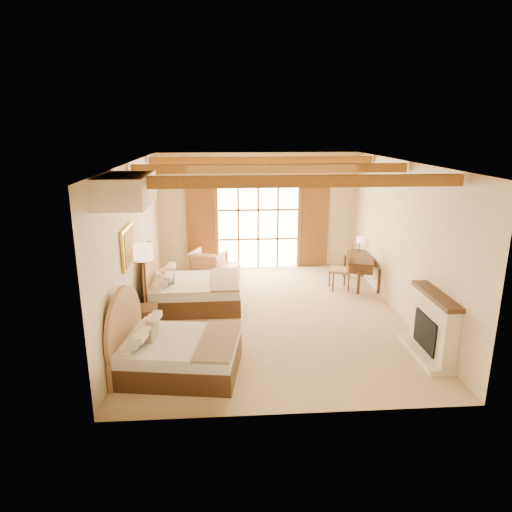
{
  "coord_description": "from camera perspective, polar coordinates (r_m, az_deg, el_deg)",
  "views": [
    {
      "loc": [
        -0.94,
        -8.97,
        3.86
      ],
      "look_at": [
        -0.29,
        0.2,
        1.25
      ],
      "focal_mm": 32.0,
      "sensor_mm": 36.0,
      "label": 1
    }
  ],
  "objects": [
    {
      "name": "ottoman",
      "position": [
        11.9,
        -3.65,
        -2.05
      ],
      "size": [
        0.72,
        0.72,
        0.42
      ],
      "primitive_type": "cube",
      "rotation": [
        0.0,
        0.0,
        -0.27
      ],
      "color": "tan",
      "rests_on": "floor"
    },
    {
      "name": "ceiling_beams",
      "position": [
        9.06,
        1.95,
        10.89
      ],
      "size": [
        5.39,
        4.6,
        0.18
      ],
      "primitive_type": null,
      "color": "olive",
      "rests_on": "ceiling"
    },
    {
      "name": "fireplace",
      "position": [
        8.51,
        21.14,
        -8.48
      ],
      "size": [
        0.46,
        1.4,
        1.16
      ],
      "color": "beige",
      "rests_on": "ground"
    },
    {
      "name": "wall_right",
      "position": [
        9.96,
        17.81,
        1.96
      ],
      "size": [
        0.0,
        7.0,
        7.0
      ],
      "primitive_type": "plane",
      "rotation": [
        1.57,
        0.0,
        -1.57
      ],
      "color": "beige",
      "rests_on": "ground"
    },
    {
      "name": "wall_left",
      "position": [
        9.43,
        -15.01,
        1.42
      ],
      "size": [
        0.0,
        7.0,
        7.0
      ],
      "primitive_type": "plane",
      "rotation": [
        1.57,
        0.0,
        1.57
      ],
      "color": "beige",
      "rests_on": "ground"
    },
    {
      "name": "bed_far",
      "position": [
        10.21,
        -8.55,
        -4.17
      ],
      "size": [
        2.01,
        1.57,
        1.32
      ],
      "rotation": [
        0.0,
        0.0,
        0.01
      ],
      "color": "#493119",
      "rests_on": "floor"
    },
    {
      "name": "wall_back",
      "position": [
        12.71,
        0.25,
        5.6
      ],
      "size": [
        5.5,
        0.0,
        5.5
      ],
      "primitive_type": "plane",
      "rotation": [
        1.57,
        0.0,
        0.0
      ],
      "color": "beige",
      "rests_on": "ground"
    },
    {
      "name": "desk_chair",
      "position": [
        11.39,
        10.49,
        -2.43
      ],
      "size": [
        0.63,
        0.61,
        1.09
      ],
      "rotation": [
        0.0,
        0.0,
        -0.34
      ],
      "color": "#A36C43",
      "rests_on": "floor"
    },
    {
      "name": "nightstand",
      "position": [
        8.98,
        -13.69,
        -8.01
      ],
      "size": [
        0.56,
        0.56,
        0.59
      ],
      "primitive_type": "cube",
      "rotation": [
        0.0,
        0.0,
        0.13
      ],
      "color": "#493119",
      "rests_on": "floor"
    },
    {
      "name": "floor_lamp",
      "position": [
        9.01,
        -13.88,
        -0.19
      ],
      "size": [
        0.36,
        0.36,
        1.7
      ],
      "color": "#3A271C",
      "rests_on": "floor"
    },
    {
      "name": "bed_near",
      "position": [
        7.65,
        -10.64,
        -11.53
      ],
      "size": [
        2.09,
        1.69,
        1.25
      ],
      "rotation": [
        0.0,
        0.0,
        -0.15
      ],
      "color": "#493119",
      "rests_on": "floor"
    },
    {
      "name": "armchair",
      "position": [
        12.01,
        -5.99,
        -1.07
      ],
      "size": [
        1.07,
        1.08,
        0.77
      ],
      "primitive_type": "imported",
      "rotation": [
        0.0,
        0.0,
        -3.51
      ],
      "color": "tan",
      "rests_on": "floor"
    },
    {
      "name": "canopy_valance",
      "position": [
        7.18,
        -15.91,
        7.96
      ],
      "size": [
        0.7,
        1.4,
        0.45
      ],
      "primitive_type": "cube",
      "color": "#F6E4C1",
      "rests_on": "ceiling"
    },
    {
      "name": "floor",
      "position": [
        9.81,
        1.78,
        -7.33
      ],
      "size": [
        7.0,
        7.0,
        0.0
      ],
      "primitive_type": "plane",
      "color": "tan",
      "rests_on": "ground"
    },
    {
      "name": "desk_lamp",
      "position": [
        12.17,
        12.86,
        1.93
      ],
      "size": [
        0.18,
        0.18,
        0.36
      ],
      "color": "#3A271C",
      "rests_on": "desk"
    },
    {
      "name": "ceiling",
      "position": [
        9.05,
        1.95,
        11.65
      ],
      "size": [
        7.0,
        7.0,
        0.0
      ],
      "primitive_type": "plane",
      "rotation": [
        3.14,
        0.0,
        0.0
      ],
      "color": "#BB8137",
      "rests_on": "ground"
    },
    {
      "name": "desk",
      "position": [
        11.77,
        13.0,
        -1.67
      ],
      "size": [
        1.01,
        1.5,
        0.75
      ],
      "rotation": [
        0.0,
        0.0,
        -0.33
      ],
      "color": "#493119",
      "rests_on": "floor"
    },
    {
      "name": "french_doors",
      "position": [
        12.72,
        0.27,
        4.0
      ],
      "size": [
        3.95,
        0.08,
        2.6
      ],
      "color": "white",
      "rests_on": "ground"
    },
    {
      "name": "painting",
      "position": [
        8.67,
        -15.67,
        1.16
      ],
      "size": [
        0.06,
        0.95,
        0.75
      ],
      "color": "yellow",
      "rests_on": "wall_left"
    }
  ]
}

